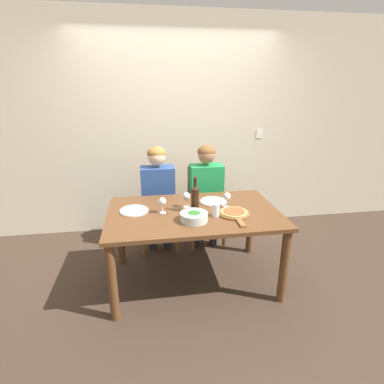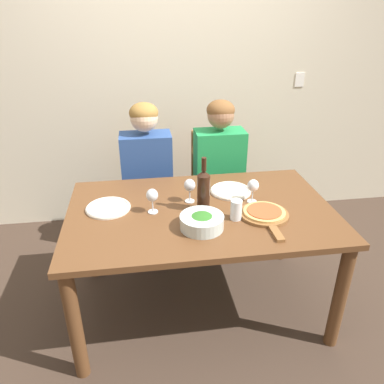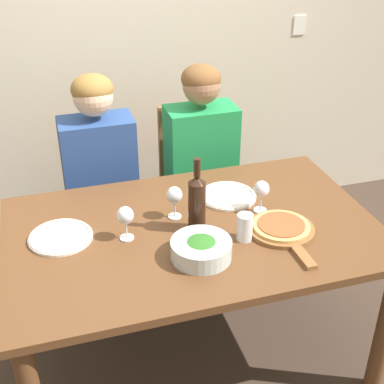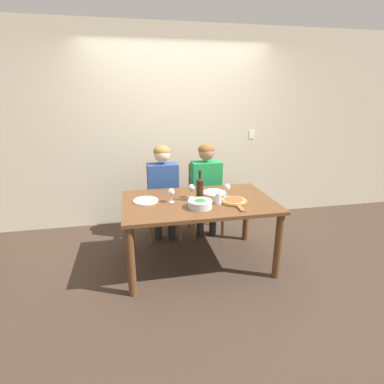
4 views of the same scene
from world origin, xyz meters
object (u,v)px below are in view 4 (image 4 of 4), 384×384
Objects in this scene: pizza_on_board at (234,201)px; dinner_plate_right at (214,193)px; chair_left at (163,199)px; person_woman at (163,184)px; wine_bottle at (200,189)px; dinner_plate_left at (146,201)px; broccoli_bowl at (200,204)px; water_tumbler at (218,198)px; person_man at (206,181)px; wine_glass_left at (171,193)px; wine_glass_centre at (191,188)px; wine_glass_right at (227,188)px; chair_right at (204,196)px.

dinner_plate_right is at bearing 109.51° from pizza_on_board.
person_woman reaches higher than chair_left.
wine_bottle is at bearing -70.13° from chair_left.
dinner_plate_left is at bearing 166.20° from pizza_on_board.
broccoli_bowl is at bearing -29.22° from dinner_plate_left.
water_tumbler reaches higher than broccoli_bowl.
person_man is at bearing 70.59° from wine_bottle.
wine_glass_centre is (0.23, 0.10, 0.00)m from wine_glass_left.
pizza_on_board is 0.20m from wine_glass_right.
wine_bottle reaches higher than pizza_on_board.
wine_bottle is 2.22× the size of wine_glass_left.
person_man is 0.97m from broccoli_bowl.
wine_bottle is (-0.26, -0.73, 0.14)m from person_man.
water_tumbler is at bearing -61.20° from person_woman.
water_tumbler is (-0.09, -0.97, 0.30)m from chair_right.
broccoli_bowl is at bearing -102.35° from wine_bottle.
person_man is at bearing 95.35° from pizza_on_board.
wine_glass_left is (-0.52, -0.19, 0.10)m from dinner_plate_right.
chair_right is at bearing 0.00° from chair_left.
person_woman reaches higher than water_tumbler.
person_man reaches higher than pizza_on_board.
water_tumbler is at bearing -98.86° from dinner_plate_right.
water_tumbler is at bearing -17.09° from dinner_plate_left.
broccoli_bowl is at bearing -144.91° from wine_glass_right.
wine_glass_left is at bearing -176.27° from wine_glass_right.
chair_left is 1.00× the size of chair_right.
person_woman is 4.61× the size of dinner_plate_right.
chair_right is 6.20× the size of wine_glass_centre.
wine_glass_centre is at bearing 2.75° from dinner_plate_left.
chair_left is at bearing 115.91° from water_tumbler.
broccoli_bowl is at bearing -39.70° from wine_glass_left.
wine_glass_left is at bearing -16.50° from dinner_plate_left.
wine_glass_left reaches higher than dinner_plate_left.
dinner_plate_right is at bearing -93.54° from chair_right.
person_woman reaches higher than wine_glass_left.
chair_right is 2.79× the size of wine_bottle.
wine_glass_centre is at bearing 117.85° from wine_bottle.
person_woman is 0.98m from water_tumbler.
wine_glass_right is at bearing 50.92° from water_tumbler.
wine_bottle is at bearing 160.03° from pizza_on_board.
chair_left is 2.22× the size of pizza_on_board.
broccoli_bowl is 0.39m from pizza_on_board.
wine_glass_left is at bearing -127.94° from person_man.
wine_glass_centre is at bearing 94.04° from broccoli_bowl.
dinner_plate_right is 0.36m from pizza_on_board.
chair_left is 6.20× the size of wine_glass_centre.
pizza_on_board is 0.66m from wine_glass_left.
chair_left reaches higher than pizza_on_board.
dinner_plate_left is 1.76× the size of wine_glass_centre.
water_tumbler is (-0.09, -0.86, 0.07)m from person_man.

